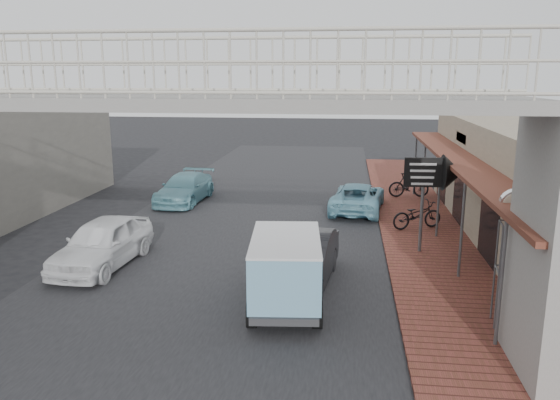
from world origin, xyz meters
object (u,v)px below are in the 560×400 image
(angkot_far, at_px, (185,188))
(arrow_sign, at_px, (449,174))
(dark_sedan, at_px, (302,260))
(angkot_curb, at_px, (358,197))
(motorcycle_far, at_px, (409,185))
(street_clock, at_px, (516,213))
(angkot_van, at_px, (286,261))
(motorcycle_near, at_px, (417,215))
(white_hatchback, at_px, (102,243))

(angkot_far, xyz_separation_m, arrow_sign, (10.44, -6.29, 2.01))
(dark_sedan, bearing_deg, angkot_curb, 84.90)
(motorcycle_far, distance_m, street_clock, 13.51)
(angkot_far, bearing_deg, angkot_curb, -2.43)
(angkot_van, height_order, motorcycle_near, angkot_van)
(white_hatchback, relative_size, angkot_curb, 0.98)
(angkot_van, distance_m, motorcycle_near, 8.33)
(motorcycle_near, xyz_separation_m, street_clock, (1.06, -7.92, 2.09))
(angkot_curb, xyz_separation_m, motorcycle_far, (2.39, 2.64, 0.06))
(white_hatchback, distance_m, arrow_sign, 10.81)
(angkot_far, xyz_separation_m, angkot_van, (5.84, -10.84, 0.53))
(white_hatchback, distance_m, angkot_van, 6.21)
(motorcycle_far, bearing_deg, arrow_sign, 173.53)
(white_hatchback, distance_m, motorcycle_far, 14.54)
(dark_sedan, distance_m, angkot_far, 11.26)
(angkot_curb, height_order, arrow_sign, arrow_sign)
(dark_sedan, relative_size, arrow_sign, 1.38)
(white_hatchback, xyz_separation_m, dark_sedan, (6.06, -0.83, -0.01))
(angkot_van, xyz_separation_m, street_clock, (5.10, -0.66, 1.55))
(white_hatchback, distance_m, street_clock, 11.43)
(dark_sedan, relative_size, motorcycle_far, 2.32)
(angkot_van, bearing_deg, motorcycle_far, 65.94)
(white_hatchback, height_order, dark_sedan, white_hatchback)
(angkot_van, height_order, street_clock, street_clock)
(dark_sedan, relative_size, angkot_curb, 1.00)
(motorcycle_far, bearing_deg, angkot_van, 152.76)
(white_hatchback, height_order, motorcycle_far, white_hatchback)
(dark_sedan, xyz_separation_m, angkot_curb, (1.65, 8.65, -0.11))
(motorcycle_near, bearing_deg, angkot_curb, 13.30)
(angkot_van, bearing_deg, angkot_curb, 73.87)
(motorcycle_far, xyz_separation_m, street_clock, (0.78, -13.34, 2.04))
(white_hatchback, distance_m, dark_sedan, 6.12)
(angkot_van, height_order, motorcycle_far, angkot_van)
(motorcycle_near, bearing_deg, white_hatchback, 93.22)
(motorcycle_near, xyz_separation_m, arrow_sign, (0.55, -2.71, 2.02))
(angkot_van, distance_m, street_clock, 5.37)
(street_clock, height_order, arrow_sign, arrow_sign)
(angkot_far, height_order, motorcycle_far, angkot_far)
(street_clock, bearing_deg, motorcycle_near, 104.03)
(angkot_curb, distance_m, motorcycle_near, 3.50)
(angkot_curb, bearing_deg, angkot_van, 86.19)
(angkot_van, bearing_deg, white_hatchback, 153.78)
(motorcycle_far, bearing_deg, angkot_far, 91.82)
(angkot_curb, bearing_deg, motorcycle_near, 134.29)
(motorcycle_far, relative_size, arrow_sign, 0.60)
(white_hatchback, xyz_separation_m, motorcycle_far, (10.10, 10.46, -0.06))
(white_hatchback, bearing_deg, angkot_far, 94.33)
(angkot_curb, xyz_separation_m, motorcycle_near, (2.12, -2.78, 0.01))
(angkot_van, bearing_deg, dark_sedan, 73.48)
(white_hatchback, bearing_deg, angkot_curb, 49.38)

